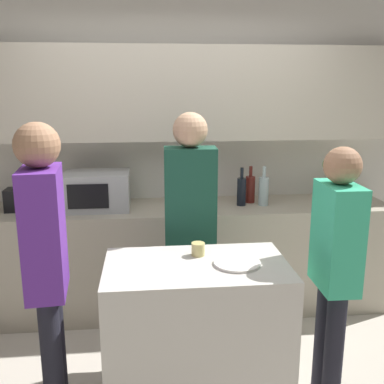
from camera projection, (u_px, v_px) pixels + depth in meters
back_wall at (173, 128)px, 3.84m from camera, size 6.40×0.40×2.70m
back_counter at (176, 258)px, 3.83m from camera, size 3.60×0.62×0.91m
kitchen_island at (196, 339)px, 2.59m from camera, size 1.02×0.60×0.93m
microwave at (97, 191)px, 3.63m from camera, size 0.52×0.39×0.30m
toaster at (23, 200)px, 3.59m from camera, size 0.26×0.16×0.18m
potted_plant at (329, 180)px, 3.82m from camera, size 0.14×0.14×0.39m
bottle_0 at (241, 191)px, 3.74m from camera, size 0.07×0.07×0.32m
bottle_1 at (250, 189)px, 3.83m from camera, size 0.08×0.08×0.31m
bottle_2 at (264, 190)px, 3.74m from camera, size 0.08×0.08×0.33m
plate_on_island at (237, 263)px, 2.47m from camera, size 0.26×0.26×0.01m
cup_0 at (198, 249)px, 2.60m from camera, size 0.08×0.08×0.08m
person_left at (46, 257)px, 2.31m from camera, size 0.23×0.36×1.72m
person_center at (335, 260)px, 2.55m from camera, size 0.21×0.34×1.57m
person_right at (190, 217)px, 3.00m from camera, size 0.35×0.23×1.73m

